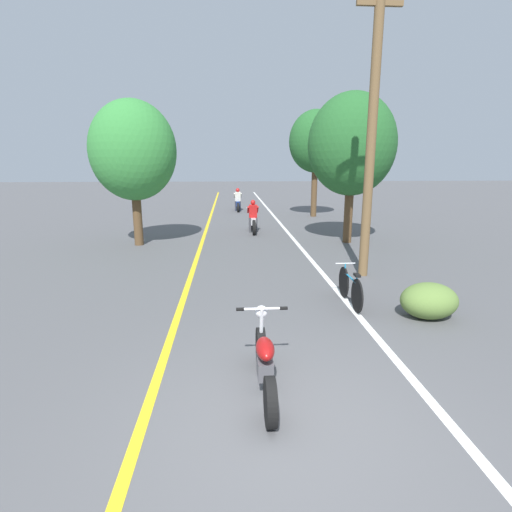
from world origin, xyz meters
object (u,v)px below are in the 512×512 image
(bicycle_parked, at_px, (350,288))
(roadside_tree_right_far, at_px, (316,142))
(motorcycle_rider_lead, at_px, (253,220))
(roadside_tree_right_near, at_px, (352,145))
(utility_pole, at_px, (372,133))
(motorcycle_rider_far, at_px, (238,202))
(motorcycle_foreground, at_px, (265,362))
(roadside_tree_left, at_px, (133,151))

(bicycle_parked, bearing_deg, roadside_tree_right_far, 81.24)
(motorcycle_rider_lead, bearing_deg, roadside_tree_right_near, -35.68)
(roadside_tree_right_near, xyz_separation_m, roadside_tree_right_far, (0.26, 7.40, 0.46))
(utility_pole, relative_size, roadside_tree_right_near, 1.32)
(roadside_tree_right_near, distance_m, motorcycle_rider_far, 11.41)
(roadside_tree_right_near, bearing_deg, motorcycle_foreground, -112.18)
(motorcycle_rider_lead, distance_m, bicycle_parked, 9.26)
(motorcycle_foreground, bearing_deg, roadside_tree_left, 110.84)
(roadside_tree_left, relative_size, motorcycle_foreground, 2.58)
(bicycle_parked, bearing_deg, motorcycle_foreground, -123.64)
(utility_pole, height_order, bicycle_parked, utility_pole)
(roadside_tree_left, xyz_separation_m, motorcycle_rider_lead, (4.33, 2.44, -2.81))
(roadside_tree_right_far, xyz_separation_m, motorcycle_rider_far, (-4.16, 2.89, -3.49))
(utility_pole, height_order, roadside_tree_right_near, utility_pole)
(motorcycle_foreground, bearing_deg, motorcycle_rider_lead, 87.27)
(roadside_tree_right_near, relative_size, motorcycle_rider_far, 2.75)
(roadside_tree_right_far, xyz_separation_m, motorcycle_foreground, (-4.27, -17.23, -3.62))
(utility_pole, distance_m, motorcycle_rider_far, 15.40)
(roadside_tree_right_near, xyz_separation_m, roadside_tree_left, (-7.76, 0.01, -0.23))
(motorcycle_foreground, bearing_deg, motorcycle_rider_far, 89.69)
(motorcycle_rider_far, relative_size, bicycle_parked, 1.20)
(roadside_tree_right_far, height_order, roadside_tree_left, roadside_tree_right_far)
(motorcycle_rider_far, bearing_deg, roadside_tree_right_far, -34.82)
(utility_pole, distance_m, motorcycle_rider_lead, 8.03)
(roadside_tree_left, height_order, motorcycle_foreground, roadside_tree_left)
(motorcycle_rider_lead, relative_size, motorcycle_rider_far, 1.05)
(roadside_tree_left, distance_m, motorcycle_rider_far, 11.33)
(motorcycle_rider_far, height_order, bicycle_parked, motorcycle_rider_far)
(motorcycle_foreground, relative_size, motorcycle_rider_lead, 0.96)
(motorcycle_foreground, height_order, bicycle_parked, motorcycle_foreground)
(roadside_tree_right_near, bearing_deg, utility_pole, -101.16)
(roadside_tree_right_far, relative_size, motorcycle_rider_far, 2.90)
(motorcycle_rider_far, bearing_deg, roadside_tree_left, -110.58)
(utility_pole, relative_size, roadside_tree_right_far, 1.25)
(utility_pole, bearing_deg, motorcycle_rider_far, 101.53)
(utility_pole, xyz_separation_m, motorcycle_rider_lead, (-2.54, 6.94, -3.14))
(roadside_tree_right_far, bearing_deg, motorcycle_foreground, -103.91)
(utility_pole, bearing_deg, motorcycle_rider_lead, 110.08)
(roadside_tree_right_near, bearing_deg, motorcycle_rider_lead, 144.32)
(utility_pole, relative_size, motorcycle_rider_far, 3.63)
(roadside_tree_right_far, distance_m, motorcycle_foreground, 18.12)
(roadside_tree_left, xyz_separation_m, bicycle_parked, (5.85, -6.69, -2.97))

